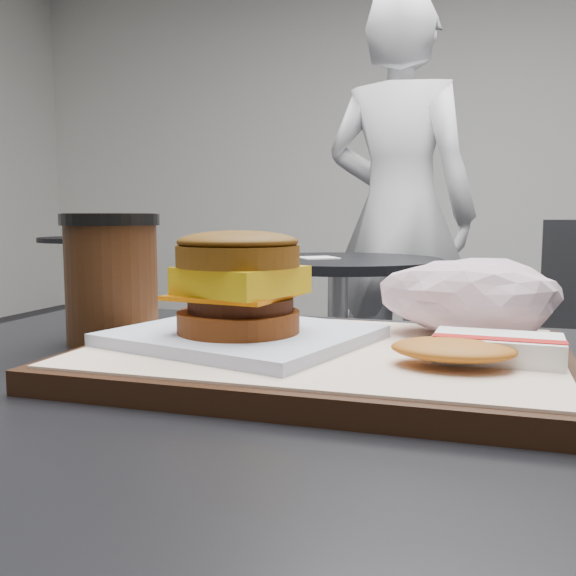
# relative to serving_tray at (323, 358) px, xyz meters

# --- Properties ---
(serving_tray) EXTENTS (0.38, 0.28, 0.02)m
(serving_tray) POSITION_rel_serving_tray_xyz_m (0.00, 0.00, 0.00)
(serving_tray) COLOR black
(serving_tray) RESTS_ON customer_table
(breakfast_sandwich) EXTENTS (0.23, 0.21, 0.09)m
(breakfast_sandwich) POSITION_rel_serving_tray_xyz_m (-0.07, -0.01, 0.05)
(breakfast_sandwich) COLOR white
(breakfast_sandwich) RESTS_ON serving_tray
(hash_brown) EXTENTS (0.12, 0.09, 0.02)m
(hash_brown) POSITION_rel_serving_tray_xyz_m (0.12, -0.03, 0.02)
(hash_brown) COLOR white
(hash_brown) RESTS_ON serving_tray
(crumpled_wrapper) EXTENTS (0.15, 0.12, 0.07)m
(crumpled_wrapper) POSITION_rel_serving_tray_xyz_m (0.11, 0.09, 0.04)
(crumpled_wrapper) COLOR white
(crumpled_wrapper) RESTS_ON serving_tray
(coffee_cup) EXTENTS (0.09, 0.09, 0.13)m
(coffee_cup) POSITION_rel_serving_tray_xyz_m (-0.22, 0.05, 0.06)
(coffee_cup) COLOR #3A1E0E
(coffee_cup) RESTS_ON customer_table
(neighbor_table) EXTENTS (0.70, 0.70, 0.75)m
(neighbor_table) POSITION_rel_serving_tray_xyz_m (-0.36, 1.61, -0.23)
(neighbor_table) COLOR black
(neighbor_table) RESTS_ON ground
(napkin) EXTENTS (0.17, 0.17, 0.00)m
(napkin) POSITION_rel_serving_tray_xyz_m (-0.43, 1.60, -0.03)
(napkin) COLOR white
(napkin) RESTS_ON neighbor_table
(neighbor_chair) EXTENTS (0.61, 0.43, 0.88)m
(neighbor_chair) POSITION_rel_serving_tray_xyz_m (0.37, 1.81, -0.27)
(neighbor_chair) COLOR #96979B
(neighbor_chair) RESTS_ON ground
(patron) EXTENTS (0.73, 0.56, 1.79)m
(patron) POSITION_rel_serving_tray_xyz_m (-0.25, 2.25, 0.12)
(patron) COLOR silver
(patron) RESTS_ON ground
(bg_table_mid) EXTENTS (0.66, 0.66, 0.75)m
(bg_table_mid) POSITION_rel_serving_tray_xyz_m (-2.41, 3.16, -0.22)
(bg_table_mid) COLOR black
(bg_table_mid) RESTS_ON ground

